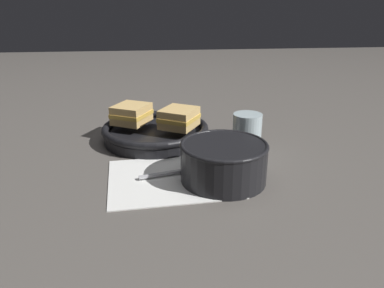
# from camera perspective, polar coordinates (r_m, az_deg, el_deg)

# --- Properties ---
(ground_plane) EXTENTS (4.00, 4.00, 0.00)m
(ground_plane) POSITION_cam_1_polar(r_m,az_deg,el_deg) (0.79, 0.15, -3.92)
(ground_plane) COLOR #56514C
(napkin) EXTENTS (0.26, 0.23, 0.00)m
(napkin) POSITION_cam_1_polar(r_m,az_deg,el_deg) (0.75, -3.03, -5.15)
(napkin) COLOR white
(napkin) RESTS_ON ground_plane
(soup_bowl) EXTENTS (0.17, 0.17, 0.08)m
(soup_bowl) POSITION_cam_1_polar(r_m,az_deg,el_deg) (0.73, 4.85, -2.41)
(soup_bowl) COLOR black
(soup_bowl) RESTS_ON ground_plane
(spoon) EXTENTS (0.14, 0.05, 0.01)m
(spoon) POSITION_cam_1_polar(r_m,az_deg,el_deg) (0.77, -0.68, -3.96)
(spoon) COLOR #B7B7BC
(spoon) RESTS_ON napkin
(skillet) EXTENTS (0.27, 0.27, 0.04)m
(skillet) POSITION_cam_1_polar(r_m,az_deg,el_deg) (0.95, -5.58, 1.78)
(skillet) COLOR black
(skillet) RESTS_ON ground_plane
(sandwich_near_left) EXTENTS (0.11, 0.11, 0.05)m
(sandwich_near_left) POSITION_cam_1_polar(r_m,az_deg,el_deg) (0.96, -9.20, 4.57)
(sandwich_near_left) COLOR #DBB26B
(sandwich_near_left) RESTS_ON skillet
(sandwich_near_right) EXTENTS (0.11, 0.12, 0.05)m
(sandwich_near_right) POSITION_cam_1_polar(r_m,az_deg,el_deg) (0.91, -1.99, 4.00)
(sandwich_near_right) COLOR #DBB26B
(sandwich_near_right) RESTS_ON skillet
(drinking_glass) EXTENTS (0.07, 0.07, 0.10)m
(drinking_glass) POSITION_cam_1_polar(r_m,az_deg,el_deg) (0.86, 8.35, 1.49)
(drinking_glass) COLOR silver
(drinking_glass) RESTS_ON ground_plane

